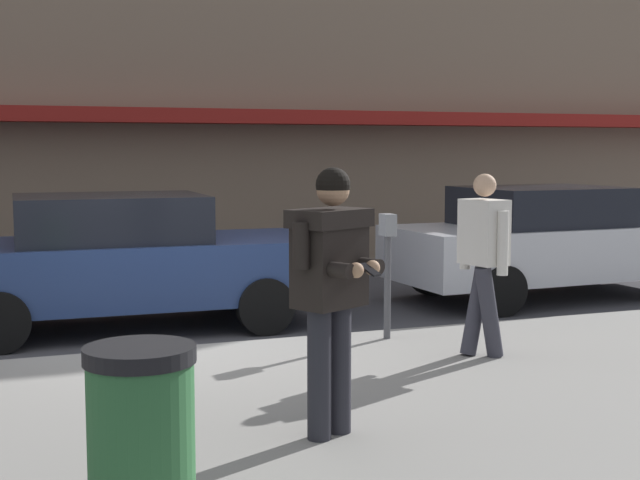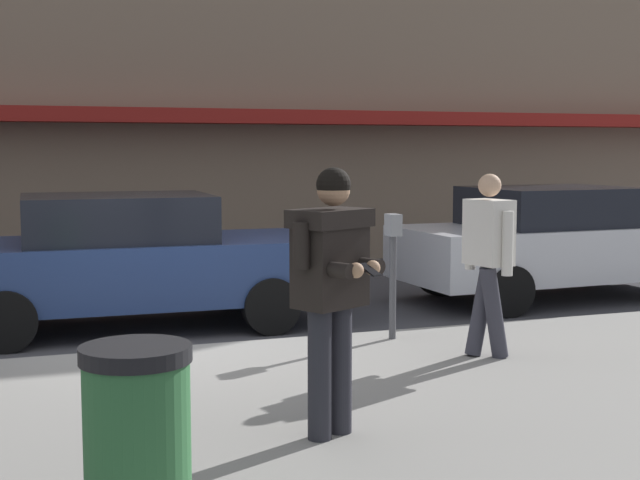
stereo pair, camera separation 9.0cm
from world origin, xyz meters
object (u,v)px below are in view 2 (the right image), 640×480
object	(u,v)px
parked_sedan_far	(558,242)
man_texting_on_phone	(331,272)
parked_sedan_mid	(130,260)
parking_meter	(393,258)
trash_bin	(138,443)
pedestrian_in_light_coat	(488,253)

from	to	relation	value
parked_sedan_far	man_texting_on_phone	size ratio (longest dim) A/B	2.53
parked_sedan_mid	man_texting_on_phone	size ratio (longest dim) A/B	2.52
parking_meter	trash_bin	distance (m)	4.95
pedestrian_in_light_coat	parking_meter	distance (m)	1.13
pedestrian_in_light_coat	trash_bin	world-z (taller)	pedestrian_in_light_coat
man_texting_on_phone	parking_meter	bearing A→B (deg)	58.26
parked_sedan_mid	parked_sedan_far	distance (m)	5.78
parked_sedan_mid	trash_bin	world-z (taller)	parked_sedan_mid
parked_sedan_mid	parking_meter	world-z (taller)	parked_sedan_mid
parking_meter	trash_bin	size ratio (longest dim) A/B	1.30
man_texting_on_phone	parking_meter	size ratio (longest dim) A/B	1.42
parked_sedan_mid	parking_meter	bearing A→B (deg)	-42.65
parked_sedan_far	man_texting_on_phone	world-z (taller)	man_texting_on_phone
parked_sedan_far	pedestrian_in_light_coat	xyz separation A→B (m)	(-2.95, -3.19, 0.32)
parked_sedan_mid	pedestrian_in_light_coat	xyz separation A→B (m)	(2.83, -3.15, 0.32)
trash_bin	parked_sedan_far	bearing A→B (deg)	42.64
parked_sedan_far	trash_bin	distance (m)	8.91
pedestrian_in_light_coat	trash_bin	size ratio (longest dim) A/B	1.74
parked_sedan_far	man_texting_on_phone	xyz separation A→B (m)	(-5.10, -4.85, 0.46)
man_texting_on_phone	pedestrian_in_light_coat	xyz separation A→B (m)	(2.15, 1.66, -0.14)
pedestrian_in_light_coat	parked_sedan_far	bearing A→B (deg)	47.22
parking_meter	man_texting_on_phone	bearing A→B (deg)	-121.74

